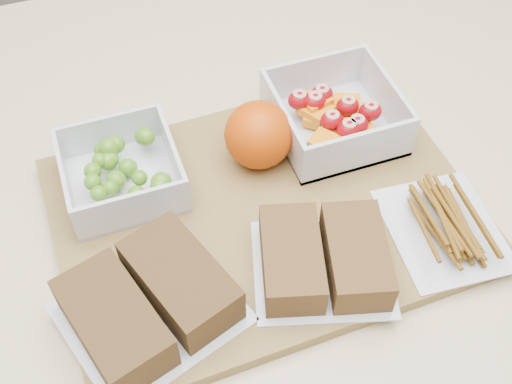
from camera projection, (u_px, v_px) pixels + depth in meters
counter at (260, 373)px, 1.03m from camera, size 1.20×0.90×0.90m
cutting_board at (265, 213)px, 0.66m from camera, size 0.43×0.31×0.02m
grape_container at (123, 171)px, 0.66m from camera, size 0.12×0.12×0.05m
fruit_container at (334, 116)px, 0.71m from camera, size 0.13×0.13×0.06m
orange at (259, 135)px, 0.67m from camera, size 0.07×0.07×0.07m
sandwich_bag_left at (148, 302)px, 0.56m from camera, size 0.18×0.17×0.05m
sandwich_bag_center at (324, 258)px, 0.60m from camera, size 0.16×0.15×0.04m
pretzel_bag at (446, 222)px, 0.63m from camera, size 0.12×0.14×0.03m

